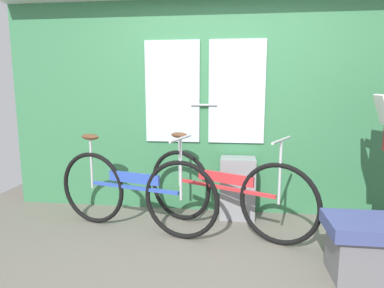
{
  "coord_description": "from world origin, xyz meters",
  "views": [
    {
      "loc": [
        0.13,
        -2.52,
        1.39
      ],
      "look_at": [
        -0.25,
        0.49,
        0.88
      ],
      "focal_mm": 31.77,
      "sensor_mm": 36.0,
      "label": 1
    }
  ],
  "objects_px": {
    "bicycle_near_door": "(134,191)",
    "bicycle_leaning_behind": "(224,191)",
    "trash_bin_by_wall": "(238,188)",
    "bench_seat_corner": "(375,248)"
  },
  "relations": [
    {
      "from": "bench_seat_corner",
      "to": "trash_bin_by_wall",
      "type": "bearing_deg",
      "value": 132.11
    },
    {
      "from": "bicycle_near_door",
      "to": "trash_bin_by_wall",
      "type": "relative_size",
      "value": 2.57
    },
    {
      "from": "bicycle_leaning_behind",
      "to": "trash_bin_by_wall",
      "type": "height_order",
      "value": "bicycle_leaning_behind"
    },
    {
      "from": "bicycle_leaning_behind",
      "to": "trash_bin_by_wall",
      "type": "relative_size",
      "value": 2.51
    },
    {
      "from": "bicycle_near_door",
      "to": "bicycle_leaning_behind",
      "type": "xyz_separation_m",
      "value": [
        0.87,
        0.1,
        0.0
      ]
    },
    {
      "from": "bicycle_leaning_behind",
      "to": "bench_seat_corner",
      "type": "bearing_deg",
      "value": -6.83
    },
    {
      "from": "trash_bin_by_wall",
      "to": "bench_seat_corner",
      "type": "relative_size",
      "value": 0.94
    },
    {
      "from": "bicycle_near_door",
      "to": "bicycle_leaning_behind",
      "type": "distance_m",
      "value": 0.88
    },
    {
      "from": "bicycle_near_door",
      "to": "bench_seat_corner",
      "type": "relative_size",
      "value": 2.41
    },
    {
      "from": "trash_bin_by_wall",
      "to": "bicycle_leaning_behind",
      "type": "bearing_deg",
      "value": -109.73
    }
  ]
}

